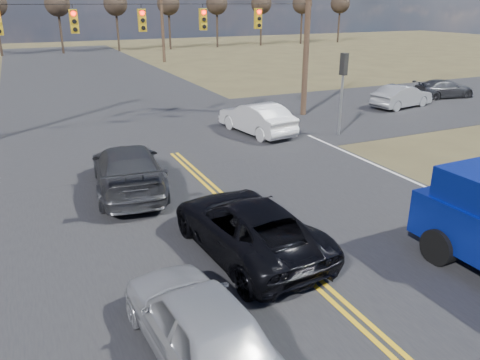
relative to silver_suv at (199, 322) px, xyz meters
name	(u,v)px	position (x,y,z in m)	size (l,w,h in m)	color
road_main	(208,185)	(3.28, 7.96, -0.74)	(14.00, 120.00, 0.02)	#28282B
road_cross	(150,132)	(3.28, 15.96, -0.74)	(120.00, 12.00, 0.02)	#28282B
signal_gantry	(154,26)	(3.78, 15.75, 4.33)	(19.60, 4.83, 10.00)	#473323
utility_poles	(148,23)	(3.28, 14.96, 4.49)	(19.60, 58.32, 10.00)	#473323
treeline	(106,9)	(3.28, 24.92, 4.97)	(87.00, 117.80, 7.40)	#33261C
silver_suv	(199,322)	(0.00, 0.00, 0.00)	(1.74, 4.32, 1.47)	#AAACB2
black_suv	(248,226)	(2.48, 3.11, -0.01)	(2.39, 5.19, 1.44)	black
white_car_queue	(256,118)	(7.99, 13.46, 0.03)	(1.61, 4.62, 1.52)	white
dgrey_car_queue	(128,169)	(0.62, 8.61, 0.06)	(2.22, 5.46, 1.58)	#35363A
cross_car_east_near	(402,96)	(18.82, 15.12, -0.04)	(4.20, 1.46, 1.38)	#97999E
cross_car_east_far	(444,89)	(23.67, 16.33, -0.13)	(4.16, 1.69, 1.21)	#343439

